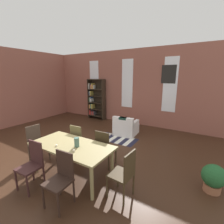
% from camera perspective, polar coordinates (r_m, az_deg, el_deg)
% --- Properties ---
extents(ground_plane, '(10.66, 10.66, 0.00)m').
position_cam_1_polar(ground_plane, '(4.92, -14.67, -14.35)').
color(ground_plane, '#3B2416').
extents(back_wall_brick, '(9.20, 0.12, 3.39)m').
position_cam_1_polar(back_wall_brick, '(7.49, 5.76, 8.95)').
color(back_wall_brick, '#965547').
rests_on(back_wall_brick, ground).
extents(window_pane_0, '(0.55, 0.02, 2.20)m').
position_cam_1_polar(window_pane_0, '(8.42, -6.46, 10.55)').
color(window_pane_0, white).
extents(window_pane_1, '(0.55, 0.02, 2.20)m').
position_cam_1_polar(window_pane_1, '(7.41, 5.56, 10.22)').
color(window_pane_1, white).
extents(window_pane_2, '(0.55, 0.02, 2.20)m').
position_cam_1_polar(window_pane_2, '(6.81, 20.42, 9.21)').
color(window_pane_2, white).
extents(dining_table, '(1.87, 0.91, 0.75)m').
position_cam_1_polar(dining_table, '(3.66, -14.51, -12.67)').
color(dining_table, '#928353').
rests_on(dining_table, ground).
extents(vase_on_table, '(0.11, 0.11, 0.20)m').
position_cam_1_polar(vase_on_table, '(3.48, -12.74, -10.67)').
color(vase_on_table, '#4C7266').
rests_on(vase_on_table, dining_table).
extents(tealight_candle_0, '(0.04, 0.04, 0.03)m').
position_cam_1_polar(tealight_candle_0, '(3.64, -19.61, -11.44)').
color(tealight_candle_0, silver).
rests_on(tealight_candle_0, dining_table).
extents(tealight_candle_1, '(0.04, 0.04, 0.04)m').
position_cam_1_polar(tealight_candle_1, '(3.31, -13.75, -13.54)').
color(tealight_candle_1, silver).
rests_on(tealight_candle_1, dining_table).
extents(dining_chair_far_left, '(0.40, 0.40, 0.95)m').
position_cam_1_polar(dining_chair_far_left, '(4.43, -11.93, -10.01)').
color(dining_chair_far_left, brown).
rests_on(dining_chair_far_left, ground).
extents(dining_chair_head_left, '(0.43, 0.43, 0.95)m').
position_cam_1_polar(dining_chair_head_left, '(4.69, -25.80, -9.80)').
color(dining_chair_head_left, '#48382C').
rests_on(dining_chair_head_left, ground).
extents(dining_chair_head_right, '(0.43, 0.43, 0.95)m').
position_cam_1_polar(dining_chair_head_right, '(3.05, 4.44, -21.33)').
color(dining_chair_head_right, '#3D2F1B').
rests_on(dining_chair_head_right, ground).
extents(dining_chair_far_right, '(0.41, 0.41, 0.95)m').
position_cam_1_polar(dining_chair_far_right, '(3.95, -2.71, -12.73)').
color(dining_chair_far_right, '#312515').
rests_on(dining_chair_far_right, ground).
extents(dining_chair_near_left, '(0.42, 0.42, 0.95)m').
position_cam_1_polar(dining_chair_near_left, '(3.68, -27.12, -16.35)').
color(dining_chair_near_left, '#3C201F').
rests_on(dining_chair_near_left, ground).
extents(dining_chair_near_right, '(0.42, 0.42, 0.95)m').
position_cam_1_polar(dining_chair_near_right, '(3.08, -18.14, -21.65)').
color(dining_chair_near_right, '#2F1E18').
rests_on(dining_chair_near_right, ground).
extents(bookshelf_tall, '(0.95, 0.33, 2.06)m').
position_cam_1_polar(bookshelf_tall, '(8.23, -6.01, 4.65)').
color(bookshelf_tall, '#2D2319').
rests_on(bookshelf_tall, ground).
extents(armchair_white, '(0.85, 0.85, 0.75)m').
position_cam_1_polar(armchair_white, '(6.09, 5.03, -5.64)').
color(armchair_white, white).
rests_on(armchair_white, ground).
extents(potted_plant_by_shelf, '(0.44, 0.44, 0.56)m').
position_cam_1_polar(potted_plant_by_shelf, '(3.85, 33.05, -19.41)').
color(potted_plant_by_shelf, '#9E6042').
rests_on(potted_plant_by_shelf, ground).
extents(striped_rug, '(1.42, 0.76, 0.01)m').
position_cam_1_polar(striped_rug, '(5.73, 1.86, -9.74)').
color(striped_rug, '#1E1E33').
rests_on(striped_rug, ground).
extents(framed_picture, '(0.56, 0.03, 0.72)m').
position_cam_1_polar(framed_picture, '(6.81, 19.99, 12.82)').
color(framed_picture, black).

